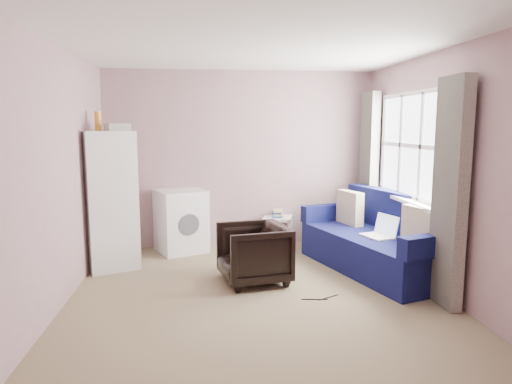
# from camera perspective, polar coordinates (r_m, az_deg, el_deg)

# --- Properties ---
(room) EXTENTS (3.84, 4.24, 2.54)m
(room) POSITION_cam_1_polar(r_m,az_deg,el_deg) (4.46, 0.48, 2.11)
(room) COLOR #857457
(room) RESTS_ON ground
(armchair) EXTENTS (0.78, 0.81, 0.72)m
(armchair) POSITION_cam_1_polar(r_m,az_deg,el_deg) (5.10, -0.32, -7.32)
(armchair) COLOR black
(armchair) RESTS_ON ground
(fridge) EXTENTS (0.75, 0.75, 1.90)m
(fridge) POSITION_cam_1_polar(r_m,az_deg,el_deg) (5.81, -17.86, -0.86)
(fridge) COLOR white
(fridge) RESTS_ON ground
(washing_machine) EXTENTS (0.80, 0.80, 0.86)m
(washing_machine) POSITION_cam_1_polar(r_m,az_deg,el_deg) (6.40, -9.37, -3.39)
(washing_machine) COLOR white
(washing_machine) RESTS_ON ground
(side_table) EXTENTS (0.49, 0.49, 0.54)m
(side_table) POSITION_cam_1_polar(r_m,az_deg,el_deg) (6.59, 2.72, -4.68)
(side_table) COLOR white
(side_table) RESTS_ON ground
(sofa) EXTENTS (1.50, 2.25, 0.92)m
(sofa) POSITION_cam_1_polar(r_m,az_deg,el_deg) (5.74, 15.33, -6.09)
(sofa) COLOR #121753
(sofa) RESTS_ON ground
(window_dressing) EXTENTS (0.17, 2.62, 2.18)m
(window_dressing) POSITION_cam_1_polar(r_m,az_deg,el_deg) (5.63, 17.72, 1.51)
(window_dressing) COLOR white
(window_dressing) RESTS_ON ground
(floor_cables) EXTENTS (0.41, 0.13, 0.01)m
(floor_cables) POSITION_cam_1_polar(r_m,az_deg,el_deg) (4.77, 8.18, -13.02)
(floor_cables) COLOR black
(floor_cables) RESTS_ON ground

